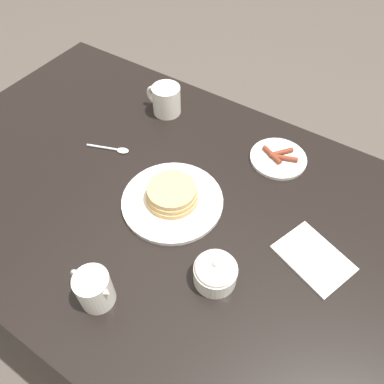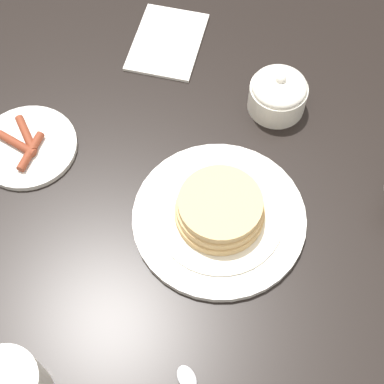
{
  "view_description": "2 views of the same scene",
  "coord_description": "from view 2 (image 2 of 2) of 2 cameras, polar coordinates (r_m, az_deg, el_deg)",
  "views": [
    {
      "loc": [
        -0.38,
        0.48,
        1.55
      ],
      "look_at": [
        -0.04,
        -0.04,
        0.78
      ],
      "focal_mm": 35.0,
      "sensor_mm": 36.0,
      "label": 1
    },
    {
      "loc": [
        0.4,
        -0.09,
        1.57
      ],
      "look_at": [
        -0.04,
        -0.04,
        0.78
      ],
      "focal_mm": 55.0,
      "sensor_mm": 36.0,
      "label": 2
    }
  ],
  "objects": [
    {
      "name": "dining_table",
      "position": [
        1.01,
        2.43,
        -5.76
      ],
      "size": [
        1.55,
        0.93,
        0.75
      ],
      "color": "black",
      "rests_on": "ground_plane"
    },
    {
      "name": "side_plate_bacon",
      "position": [
        1.02,
        -15.69,
        4.29
      ],
      "size": [
        0.16,
        0.16,
        0.02
      ],
      "color": "silver",
      "rests_on": "dining_table"
    },
    {
      "name": "sugar_bowl",
      "position": [
        1.02,
        8.35,
        9.46
      ],
      "size": [
        0.1,
        0.1,
        0.08
      ],
      "color": "silver",
      "rests_on": "dining_table"
    },
    {
      "name": "ground_plane",
      "position": [
        1.63,
        1.56,
        -14.95
      ],
      "size": [
        8.0,
        8.0,
        0.0
      ],
      "primitive_type": "plane",
      "color": "#51473F"
    },
    {
      "name": "pancake_plate",
      "position": [
        0.9,
        2.68,
        -2.12
      ],
      "size": [
        0.27,
        0.27,
        0.06
      ],
      "color": "white",
      "rests_on": "dining_table"
    },
    {
      "name": "napkin",
      "position": [
        1.13,
        -2.4,
        14.36
      ],
      "size": [
        0.2,
        0.17,
        0.01
      ],
      "color": "silver",
      "rests_on": "dining_table"
    }
  ]
}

